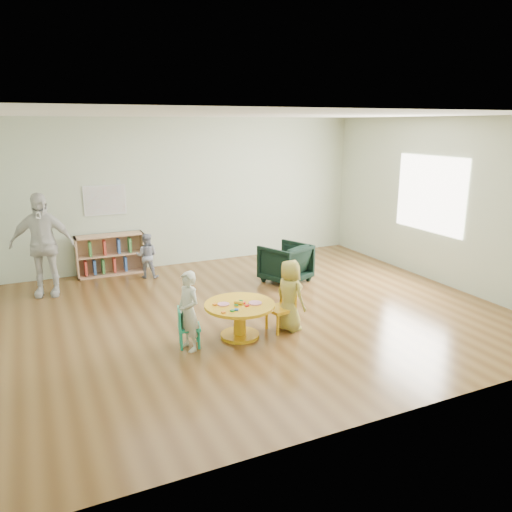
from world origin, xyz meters
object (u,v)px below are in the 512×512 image
Objects in this scene: kid_chair_right at (283,307)px; bookshelf at (110,255)px; child_right at (290,295)px; toddler at (147,256)px; adult_caretaker at (42,245)px; kid_chair_left at (186,326)px; child_left at (188,311)px; armchair at (285,263)px; activity_table at (240,314)px.

kid_chair_right is 3.96m from bookshelf.
kid_chair_right is 0.62× the size of child_right.
child_right is (1.76, -3.64, 0.12)m from bookshelf.
bookshelf is 1.48× the size of toddler.
adult_caretaker is (-1.12, -0.75, 0.46)m from bookshelf.
bookshelf is (-0.35, 3.56, 0.10)m from kid_chair_left.
child_left reaches higher than child_right.
adult_caretaker reaches higher than kid_chair_right.
kid_chair_right is 0.60× the size of child_left.
child_left is at bearing -49.30° from adult_caretaker.
kid_chair_left is 1.43m from child_right.
bookshelf reaches higher than kid_chair_right.
child_left is 0.60× the size of adult_caretaker.
armchair is 0.75× the size of child_left.
armchair is 0.45× the size of adult_caretaker.
child_right is 1.20× the size of toddler.
bookshelf is (-1.68, 3.59, 0.04)m from kid_chair_right.
child_left reaches higher than kid_chair_right.
kid_chair_right is 4.02m from adult_caretaker.
kid_chair_right is at bearing -1.47° from activity_table.
bookshelf is at bearing 16.36° from kid_chair_right.
child_right is (1.40, 0.01, -0.01)m from child_left.
toddler is 0.49× the size of adult_caretaker.
child_right is (0.69, -0.07, 0.17)m from activity_table.
kid_chair_left is 3.58m from bookshelf.
kid_chair_right is 0.50× the size of bookshelf.
adult_caretaker is at bearing 35.88° from kid_chair_right.
child_left is at bearing 84.04° from kid_chair_right.
kid_chair_left is at bearing -48.71° from adult_caretaker.
armchair reaches higher than kid_chair_right.
child_left is 1.23× the size of toddler.
kid_chair_right reaches higher than activity_table.
activity_table is 1.52× the size of kid_chair_right.
bookshelf is 3.67m from child_left.
adult_caretaker is at bearing 127.70° from activity_table.
kid_chair_left is at bearing 170.02° from child_left.
kid_chair_right is at bearing 101.67° from kid_chair_left.
kid_chair_right is at bearing -64.92° from bookshelf.
child_right is 4.09m from adult_caretaker.
kid_chair_right is 0.81× the size of armchair.
armchair reaches higher than kid_chair_left.
activity_table is 0.55× the size of adult_caretaker.
kid_chair_left is 2.97m from armchair.
child_right is (0.08, -0.05, 0.16)m from kid_chair_right.
adult_caretaker is at bearing -139.58° from kid_chair_left.
kid_chair_left is at bearing -84.44° from bookshelf.
child_left is at bearing 73.23° from child_right.
kid_chair_right reaches higher than kid_chair_left.
child_left is 1.03× the size of child_right.
child_right is at bearing -133.18° from kid_chair_right.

